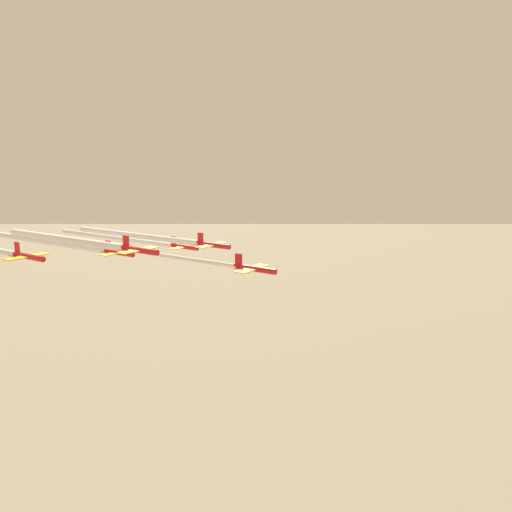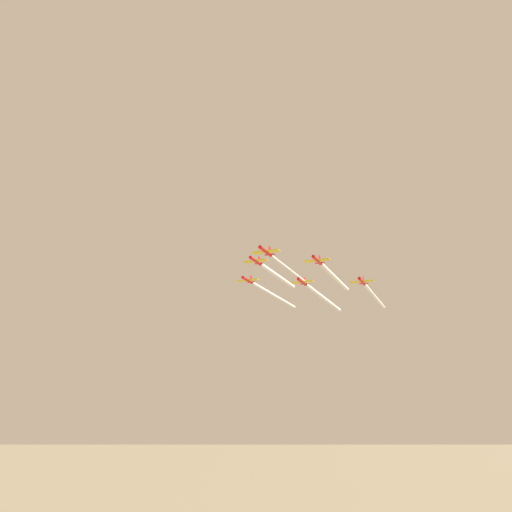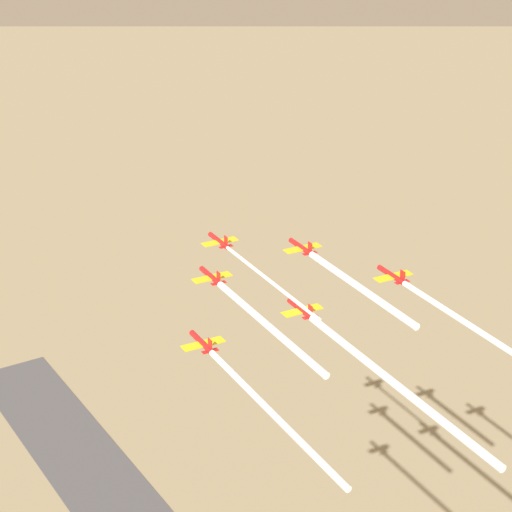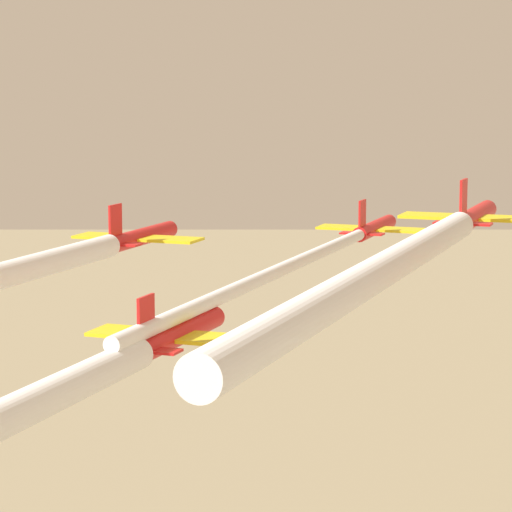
{
  "view_description": "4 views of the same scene",
  "coord_description": "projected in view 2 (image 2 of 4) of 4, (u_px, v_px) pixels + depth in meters",
  "views": [
    {
      "loc": [
        -95.15,
        -42.26,
        131.01
      ],
      "look_at": [
        -34.79,
        27.95,
        112.69
      ],
      "focal_mm": 35.0,
      "sensor_mm": 36.0,
      "label": 1
    },
    {
      "loc": [
        36.46,
        -85.05,
        71.16
      ],
      "look_at": [
        -43.13,
        18.17,
        110.83
      ],
      "focal_mm": 35.0,
      "sensor_mm": 36.0,
      "label": 2
    },
    {
      "loc": [
        -7.24,
        209.37,
        193.95
      ],
      "look_at": [
        -47.86,
        27.84,
        111.58
      ],
      "focal_mm": 70.0,
      "sensor_mm": 36.0,
      "label": 3
    },
    {
      "loc": [
        -84.05,
        93.79,
        122.78
      ],
      "look_at": [
        -34.32,
        24.69,
        110.35
      ],
      "focal_mm": 85.0,
      "sensor_mm": 36.0,
      "label": 4
    }
  ],
  "objects": [
    {
      "name": "smoke_trail_1",
      "position": [
        335.0,
        278.0,
        169.56
      ],
      "size": [
        11.29,
        36.72,
        1.29
      ],
      "rotation": [
        0.0,
        0.0,
        3.41
      ],
      "color": "white"
    },
    {
      "name": "smoke_trail_0",
      "position": [
        291.0,
        271.0,
        157.24
      ],
      "size": [
        10.39,
        35.22,
        0.74
      ],
      "rotation": [
        0.0,
        0.0,
        3.41
      ],
      "color": "white"
    },
    {
      "name": "jet_0",
      "position": [
        266.0,
        251.0,
        137.78
      ],
      "size": [
        8.06,
        8.3,
        2.79
      ],
      "rotation": [
        0.0,
        0.0,
        3.41
      ],
      "color": "red"
    },
    {
      "name": "smoke_trail_2",
      "position": [
        278.0,
        276.0,
        175.75
      ],
      "size": [
        10.39,
        33.25,
        1.35
      ],
      "rotation": [
        0.0,
        0.0,
        3.41
      ],
      "color": "white"
    },
    {
      "name": "jet_2",
      "position": [
        256.0,
        261.0,
        157.26
      ],
      "size": [
        8.06,
        8.3,
        2.79
      ],
      "rotation": [
        0.0,
        0.0,
        3.41
      ],
      "color": "red"
    },
    {
      "name": "smoke_trail_4",
      "position": [
        324.0,
        299.0,
        193.42
      ],
      "size": [
        14.81,
        49.3,
        1.33
      ],
      "rotation": [
        0.0,
        0.0,
        3.41
      ],
      "color": "white"
    },
    {
      "name": "jet_4",
      "position": [
        302.0,
        282.0,
        167.56
      ],
      "size": [
        8.06,
        8.3,
        2.79
      ],
      "rotation": [
        0.0,
        0.0,
        3.41
      ],
      "color": "red"
    },
    {
      "name": "smoke_trail_3",
      "position": [
        375.0,
        297.0,
        182.16
      ],
      "size": [
        12.45,
        41.49,
        1.1
      ],
      "rotation": [
        0.0,
        0.0,
        3.41
      ],
      "color": "white"
    },
    {
      "name": "jet_5",
      "position": [
        248.0,
        280.0,
        175.49
      ],
      "size": [
        8.06,
        8.3,
        2.79
      ],
      "rotation": [
        0.0,
        0.0,
        3.41
      ],
      "color": "red"
    },
    {
      "name": "jet_1",
      "position": [
        317.0,
        260.0,
        149.48
      ],
      "size": [
        8.06,
        8.3,
        2.79
      ],
      "rotation": [
        0.0,
        0.0,
        3.41
      ],
      "color": "red"
    },
    {
      "name": "jet_3",
      "position": [
        362.0,
        281.0,
        159.86
      ],
      "size": [
        8.06,
        8.3,
        2.79
      ],
      "rotation": [
        0.0,
        0.0,
        3.41
      ],
      "color": "red"
    },
    {
      "name": "smoke_trail_5",
      "position": [
        275.0,
        296.0,
        200.72
      ],
      "size": [
        14.2,
        47.87,
        1.09
      ],
      "rotation": [
        0.0,
        0.0,
        3.41
      ],
      "color": "white"
    }
  ]
}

